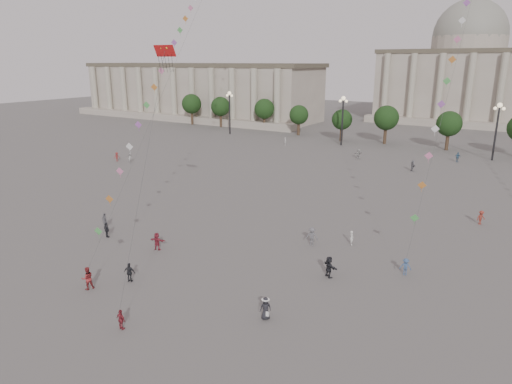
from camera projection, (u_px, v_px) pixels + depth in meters
The scene contains 27 objects.
ground at pixel (185, 297), 36.02m from camera, with size 360.00×360.00×0.00m, color #5A5755.
hall_west at pixel (197, 91), 148.39m from camera, with size 84.00×26.22×17.20m.
hall_central at pixel (465, 74), 137.31m from camera, with size 48.30×34.30×35.50m.
tree_row at pixel (422, 121), 98.05m from camera, with size 137.12×5.12×8.00m.
lamp_post_far_west at pixel (230, 105), 113.94m from camera, with size 2.00×0.90×10.65m.
lamp_post_mid_west at pixel (343, 112), 98.64m from camera, with size 2.00×0.90×10.65m.
lamp_post_mid_east at pixel (498, 121), 83.34m from camera, with size 2.00×0.90×10.65m.
person_crowd_0 at pixel (458, 157), 83.71m from camera, with size 1.07×0.44×1.82m, color #385E7E.
person_crowd_1 at pixel (130, 158), 83.15m from camera, with size 0.87×0.68×1.79m, color beige.
person_crowd_2 at pixel (117, 157), 84.27m from camera, with size 1.09×0.63×1.69m, color maroon.
person_crowd_3 at pixel (329, 267), 39.07m from camera, with size 1.75×0.56×1.89m, color black.
person_crowd_4 at pixel (358, 154), 86.48m from camera, with size 1.75×0.56×1.88m, color #B0AFAB.
person_crowd_6 at pixel (312, 236), 45.81m from camera, with size 1.24×0.71×1.92m, color #57575B.
person_crowd_8 at pixel (481, 218), 51.75m from camera, with size 1.05×0.61×1.63m, color maroon.
person_crowd_10 at pixel (285, 141), 100.42m from camera, with size 0.63×0.41×1.73m, color silver.
person_crowd_12 at pixel (413, 166), 76.71m from camera, with size 1.74×0.55×1.88m, color slate.
person_crowd_13 at pixel (352, 238), 46.04m from camera, with size 0.54×0.36×1.49m, color white.
tourist_0 at pixel (121, 320), 31.47m from camera, with size 0.88×0.37×1.50m, color maroon.
tourist_1 at pixel (107, 230), 47.93m from camera, with size 0.96×0.40×1.64m, color black.
tourist_2 at pixel (157, 241), 44.75m from camera, with size 1.65×0.52×1.78m, color maroon.
tourist_3 at pixel (105, 221), 50.36m from camera, with size 1.07×0.45×1.83m, color slate.
tourist_4 at pixel (130, 272), 38.25m from camera, with size 1.00×0.42×1.70m, color black.
kite_flyer_0 at pixel (87, 278), 37.00m from camera, with size 0.94×0.73×1.93m, color maroon.
kite_flyer_1 at pixel (406, 267), 39.51m from camera, with size 0.99×0.57×1.54m, color #38537E.
hat_person at pixel (266, 308), 32.69m from camera, with size 0.97×0.97×1.70m.
dragon_kite at pixel (165, 61), 41.45m from camera, with size 4.81×7.20×23.22m.
kite_train_west at pixel (190, 14), 60.63m from camera, with size 23.66×54.16×73.19m.
Camera 1 is at (21.92, -24.40, 17.95)m, focal length 32.00 mm.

